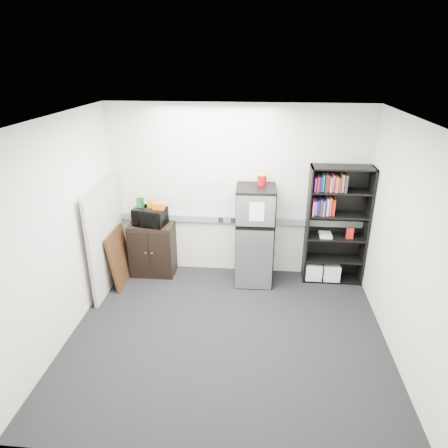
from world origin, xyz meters
name	(u,v)px	position (x,y,z in m)	size (l,w,h in m)	color
floor	(227,336)	(0.00, 0.00, 0.00)	(4.00, 4.00, 0.00)	black
wall_back	(237,192)	(0.00, 1.75, 1.35)	(4.00, 0.02, 2.70)	silver
wall_right	(407,247)	(2.00, 0.00, 1.35)	(0.02, 3.50, 2.70)	silver
wall_left	(60,233)	(-2.00, 0.00, 1.35)	(0.02, 3.50, 2.70)	silver
ceiling	(228,120)	(0.00, 0.00, 2.70)	(4.00, 3.50, 0.02)	white
electrical_raceway	(236,220)	(0.00, 1.72, 0.90)	(3.92, 0.05, 0.10)	gray
wall_note	(214,180)	(-0.35, 1.74, 1.55)	(0.14, 0.00, 0.10)	white
bookshelf	(335,223)	(1.51, 1.57, 0.97)	(0.90, 0.34, 1.85)	black
cubicle_partition	(107,237)	(-1.90, 1.08, 0.81)	(0.06, 1.30, 1.62)	gray
cabinet	(153,249)	(-1.33, 1.50, 0.43)	(0.69, 0.46, 0.87)	black
microwave	(150,217)	(-1.33, 1.48, 1.00)	(0.49, 0.33, 0.27)	black
snack_box_a	(139,203)	(-1.50, 1.52, 1.21)	(0.07, 0.05, 0.15)	#1B612D
snack_box_b	(141,203)	(-1.46, 1.52, 1.21)	(0.07, 0.05, 0.15)	#0D3C1A
snack_box_c	(150,203)	(-1.33, 1.52, 1.21)	(0.07, 0.05, 0.14)	orange
snack_bag	(159,206)	(-1.18, 1.47, 1.19)	(0.18, 0.10, 0.10)	#DF5216
refrigerator	(255,236)	(0.30, 1.42, 0.77)	(0.59, 0.62, 1.55)	black
coffee_can	(262,179)	(0.38, 1.55, 1.64)	(0.14, 0.14, 0.19)	#9B0712
framed_poster	(120,257)	(-1.77, 1.16, 0.44)	(0.16, 0.68, 0.88)	#311C0D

